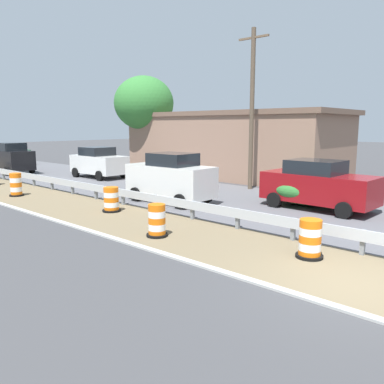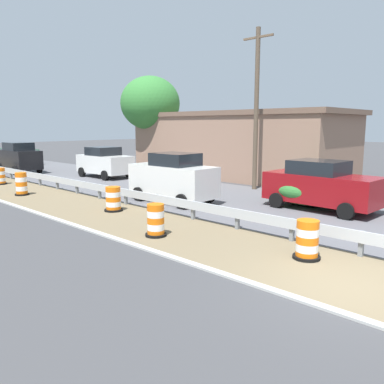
{
  "view_description": "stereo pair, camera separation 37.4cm",
  "coord_description": "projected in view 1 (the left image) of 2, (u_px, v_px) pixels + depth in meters",
  "views": [
    {
      "loc": [
        -8.36,
        -2.68,
        3.43
      ],
      "look_at": [
        1.63,
        6.28,
        1.17
      ],
      "focal_mm": 36.83,
      "sensor_mm": 36.0,
      "label": 1
    },
    {
      "loc": [
        -8.11,
        -2.95,
        3.43
      ],
      "look_at": [
        1.63,
        6.28,
        1.17
      ],
      "focal_mm": 36.83,
      "sensor_mm": 36.0,
      "label": 2
    }
  ],
  "objects": [
    {
      "name": "traffic_barrel_close",
      "position": [
        157.0,
        222.0,
        12.29
      ],
      "size": [
        0.67,
        0.67,
        1.03
      ],
      "color": "orange",
      "rests_on": "ground"
    },
    {
      "name": "roadside_shop_near",
      "position": [
        232.0,
        144.0,
        27.08
      ],
      "size": [
        6.33,
        15.32,
        4.35
      ],
      "color": "#93705B",
      "rests_on": "ground"
    },
    {
      "name": "car_mid_far_lane",
      "position": [
        10.0,
        154.0,
        35.31
      ],
      "size": [
        2.11,
        4.59,
        1.92
      ],
      "rotation": [
        0.0,
        0.0,
        -1.59
      ],
      "color": "#195128",
      "rests_on": "ground"
    },
    {
      "name": "tree_roadside",
      "position": [
        144.0,
        103.0,
        29.09
      ],
      "size": [
        4.39,
        4.39,
        7.05
      ],
      "color": "#4C3D2D",
      "rests_on": "ground"
    },
    {
      "name": "traffic_barrel_nearest",
      "position": [
        310.0,
        241.0,
        10.3
      ],
      "size": [
        0.72,
        0.72,
        1.03
      ],
      "color": "orange",
      "rests_on": "ground"
    },
    {
      "name": "curb_near_edge",
      "position": [
        334.0,
        307.0,
        7.52
      ],
      "size": [
        0.2,
        120.0,
        0.11
      ],
      "primitive_type": "cube",
      "color": "#ADADA8",
      "rests_on": "ground"
    },
    {
      "name": "median_dirt_strip",
      "position": [
        368.0,
        279.0,
        8.92
      ],
      "size": [
        3.63,
        120.0,
        0.01
      ],
      "primitive_type": "cube",
      "color": "#706047",
      "rests_on": "ground"
    },
    {
      "name": "car_distant_c",
      "position": [
        318.0,
        185.0,
        16.28
      ],
      "size": [
        2.26,
        4.63,
        2.03
      ],
      "rotation": [
        0.0,
        0.0,
        -1.61
      ],
      "color": "maroon",
      "rests_on": "ground"
    },
    {
      "name": "bush_roadside",
      "position": [
        306.0,
        187.0,
        17.36
      ],
      "size": [
        3.37,
        3.37,
        1.5
      ],
      "primitive_type": "ellipsoid",
      "color": "#337533",
      "rests_on": "ground"
    },
    {
      "name": "traffic_barrel_far",
      "position": [
        16.0,
        186.0,
        19.37
      ],
      "size": [
        0.68,
        0.68,
        1.14
      ],
      "color": "orange",
      "rests_on": "ground"
    },
    {
      "name": "guardrail_median",
      "position": [
        362.0,
        237.0,
        10.45
      ],
      "size": [
        0.18,
        55.08,
        0.71
      ],
      "color": "#ADB2B7",
      "rests_on": "ground"
    },
    {
      "name": "car_distant_a",
      "position": [
        99.0,
        162.0,
        26.24
      ],
      "size": [
        2.13,
        4.11,
        2.03
      ],
      "rotation": [
        0.0,
        0.0,
        -1.57
      ],
      "color": "silver",
      "rests_on": "ground"
    },
    {
      "name": "car_trailing_far_lane",
      "position": [
        171.0,
        178.0,
        17.72
      ],
      "size": [
        2.02,
        4.21,
        2.23
      ],
      "rotation": [
        0.0,
        0.0,
        1.6
      ],
      "color": "silver",
      "rests_on": "ground"
    },
    {
      "name": "car_lead_far_lane",
      "position": [
        10.0,
        158.0,
        28.79
      ],
      "size": [
        2.05,
        4.67,
        2.22
      ],
      "rotation": [
        0.0,
        0.0,
        1.54
      ],
      "color": "black",
      "rests_on": "ground"
    },
    {
      "name": "ground_plane",
      "position": [
        358.0,
        287.0,
        8.47
      ],
      "size": [
        160.0,
        160.0,
        0.0
      ],
      "primitive_type": "plane",
      "color": "#3D3D3F"
    },
    {
      "name": "utility_pole_near",
      "position": [
        252.0,
        108.0,
        20.92
      ],
      "size": [
        0.24,
        1.8,
        8.43
      ],
      "color": "brown",
      "rests_on": "ground"
    },
    {
      "name": "traffic_barrel_mid",
      "position": [
        111.0,
        201.0,
        15.87
      ],
      "size": [
        0.74,
        0.74,
        1.0
      ],
      "color": "orange",
      "rests_on": "ground"
    }
  ]
}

